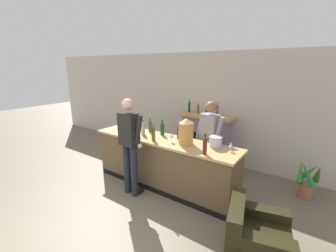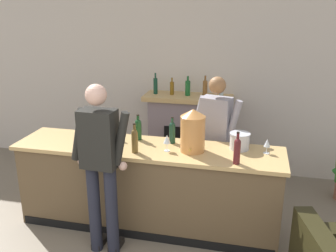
{
  "view_description": "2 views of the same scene",
  "coord_description": "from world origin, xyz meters",
  "px_view_note": "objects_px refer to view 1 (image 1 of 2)",
  "views": [
    {
      "loc": [
        2.62,
        -1.06,
        2.4
      ],
      "look_at": [
        -0.01,
        2.66,
        1.18
      ],
      "focal_mm": 24.0,
      "sensor_mm": 36.0,
      "label": 1
    },
    {
      "loc": [
        1.26,
        -1.51,
        2.59
      ],
      "look_at": [
        0.25,
        2.78,
        1.13
      ],
      "focal_mm": 40.0,
      "sensor_mm": 36.0,
      "label": 2
    }
  ],
  "objects_px": {
    "wine_bottle_merlot_tall": "(150,126)",
    "wine_bottle_burgundy_dark": "(205,145)",
    "armchair_black": "(253,238)",
    "ice_bucket_steel": "(216,142)",
    "wine_bottle_rose_blush": "(162,128)",
    "wine_glass_by_dispenser": "(171,135)",
    "person_bartender": "(209,140)",
    "wine_bottle_cabernet_heavy": "(143,128)",
    "person_customer": "(130,143)",
    "wine_bottle_chardonnay_pale": "(153,133)",
    "wine_glass_front_left": "(231,145)",
    "potted_plant_corner": "(308,180)",
    "fireplace_stone": "(206,138)",
    "copper_dispenser": "(186,131)",
    "wine_bottle_riesling_slim": "(179,132)"
  },
  "relations": [
    {
      "from": "potted_plant_corner",
      "to": "wine_glass_by_dispenser",
      "type": "height_order",
      "value": "wine_glass_by_dispenser"
    },
    {
      "from": "potted_plant_corner",
      "to": "copper_dispenser",
      "type": "xyz_separation_m",
      "value": [
        -1.93,
        -1.2,
        0.9
      ]
    },
    {
      "from": "person_bartender",
      "to": "ice_bucket_steel",
      "type": "relative_size",
      "value": 7.59
    },
    {
      "from": "wine_bottle_merlot_tall",
      "to": "person_customer",
      "type": "bearing_deg",
      "value": -76.56
    },
    {
      "from": "wine_bottle_rose_blush",
      "to": "potted_plant_corner",
      "type": "bearing_deg",
      "value": 20.64
    },
    {
      "from": "copper_dispenser",
      "to": "wine_bottle_merlot_tall",
      "type": "xyz_separation_m",
      "value": [
        -1.04,
        0.24,
        -0.11
      ]
    },
    {
      "from": "armchair_black",
      "to": "potted_plant_corner",
      "type": "bearing_deg",
      "value": 77.36
    },
    {
      "from": "wine_bottle_chardonnay_pale",
      "to": "wine_glass_by_dispenser",
      "type": "xyz_separation_m",
      "value": [
        0.33,
        0.12,
        -0.01
      ]
    },
    {
      "from": "wine_bottle_rose_blush",
      "to": "wine_glass_by_dispenser",
      "type": "relative_size",
      "value": 1.65
    },
    {
      "from": "armchair_black",
      "to": "wine_glass_by_dispenser",
      "type": "bearing_deg",
      "value": 158.56
    },
    {
      "from": "person_bartender",
      "to": "wine_bottle_rose_blush",
      "type": "bearing_deg",
      "value": -156.29
    },
    {
      "from": "ice_bucket_steel",
      "to": "wine_bottle_burgundy_dark",
      "type": "xyz_separation_m",
      "value": [
        -0.01,
        -0.41,
        0.06
      ]
    },
    {
      "from": "person_bartender",
      "to": "wine_bottle_merlot_tall",
      "type": "distance_m",
      "value": 1.29
    },
    {
      "from": "person_customer",
      "to": "wine_bottle_chardonnay_pale",
      "type": "distance_m",
      "value": 0.49
    },
    {
      "from": "wine_bottle_riesling_slim",
      "to": "wine_glass_front_left",
      "type": "relative_size",
      "value": 1.91
    },
    {
      "from": "fireplace_stone",
      "to": "wine_bottle_rose_blush",
      "type": "xyz_separation_m",
      "value": [
        -0.36,
        -1.37,
        0.51
      ]
    },
    {
      "from": "wine_bottle_cabernet_heavy",
      "to": "person_bartender",
      "type": "bearing_deg",
      "value": 26.67
    },
    {
      "from": "person_bartender",
      "to": "wine_bottle_chardonnay_pale",
      "type": "distance_m",
      "value": 1.14
    },
    {
      "from": "wine_bottle_chardonnay_pale",
      "to": "copper_dispenser",
      "type": "bearing_deg",
      "value": 16.85
    },
    {
      "from": "fireplace_stone",
      "to": "wine_bottle_cabernet_heavy",
      "type": "distance_m",
      "value": 1.81
    },
    {
      "from": "fireplace_stone",
      "to": "potted_plant_corner",
      "type": "xyz_separation_m",
      "value": [
        2.27,
        -0.38,
        -0.29
      ]
    },
    {
      "from": "armchair_black",
      "to": "ice_bucket_steel",
      "type": "relative_size",
      "value": 4.2
    },
    {
      "from": "wine_bottle_rose_blush",
      "to": "wine_bottle_merlot_tall",
      "type": "bearing_deg",
      "value": 175.91
    },
    {
      "from": "wine_bottle_chardonnay_pale",
      "to": "wine_bottle_cabernet_heavy",
      "type": "relative_size",
      "value": 1.08
    },
    {
      "from": "ice_bucket_steel",
      "to": "wine_bottle_cabernet_heavy",
      "type": "bearing_deg",
      "value": -173.13
    },
    {
      "from": "ice_bucket_steel",
      "to": "wine_glass_by_dispenser",
      "type": "height_order",
      "value": "same"
    },
    {
      "from": "wine_bottle_cabernet_heavy",
      "to": "wine_glass_by_dispenser",
      "type": "height_order",
      "value": "wine_bottle_cabernet_heavy"
    },
    {
      "from": "potted_plant_corner",
      "to": "wine_bottle_riesling_slim",
      "type": "distance_m",
      "value": 2.55
    },
    {
      "from": "person_bartender",
      "to": "wine_bottle_merlot_tall",
      "type": "height_order",
      "value": "person_bartender"
    },
    {
      "from": "armchair_black",
      "to": "wine_bottle_rose_blush",
      "type": "distance_m",
      "value": 2.55
    },
    {
      "from": "wine_glass_by_dispenser",
      "to": "armchair_black",
      "type": "bearing_deg",
      "value": -21.44
    },
    {
      "from": "wine_bottle_merlot_tall",
      "to": "wine_bottle_cabernet_heavy",
      "type": "bearing_deg",
      "value": -86.44
    },
    {
      "from": "person_customer",
      "to": "wine_bottle_chardonnay_pale",
      "type": "xyz_separation_m",
      "value": [
        0.23,
        0.41,
        0.13
      ]
    },
    {
      "from": "wine_bottle_cabernet_heavy",
      "to": "wine_glass_by_dispenser",
      "type": "xyz_separation_m",
      "value": [
        0.75,
        -0.06,
        -0.01
      ]
    },
    {
      "from": "potted_plant_corner",
      "to": "wine_bottle_rose_blush",
      "type": "bearing_deg",
      "value": -159.36
    },
    {
      "from": "armchair_black",
      "to": "wine_bottle_chardonnay_pale",
      "type": "height_order",
      "value": "wine_bottle_chardonnay_pale"
    },
    {
      "from": "wine_glass_front_left",
      "to": "wine_bottle_rose_blush",
      "type": "bearing_deg",
      "value": 176.23
    },
    {
      "from": "person_bartender",
      "to": "wine_bottle_chardonnay_pale",
      "type": "xyz_separation_m",
      "value": [
        -0.8,
        -0.79,
        0.2
      ]
    },
    {
      "from": "potted_plant_corner",
      "to": "wine_bottle_riesling_slim",
      "type": "xyz_separation_m",
      "value": [
        -2.2,
        -1.01,
        0.8
      ]
    },
    {
      "from": "ice_bucket_steel",
      "to": "person_bartender",
      "type": "bearing_deg",
      "value": 126.83
    },
    {
      "from": "wine_bottle_merlot_tall",
      "to": "wine_bottle_burgundy_dark",
      "type": "xyz_separation_m",
      "value": [
        1.54,
        -0.48,
        0.02
      ]
    },
    {
      "from": "wine_bottle_rose_blush",
      "to": "wine_bottle_burgundy_dark",
      "type": "distance_m",
      "value": 1.28
    },
    {
      "from": "ice_bucket_steel",
      "to": "wine_glass_by_dispenser",
      "type": "xyz_separation_m",
      "value": [
        -0.78,
        -0.24,
        0.04
      ]
    },
    {
      "from": "wine_bottle_burgundy_dark",
      "to": "wine_glass_front_left",
      "type": "bearing_deg",
      "value": 49.31
    },
    {
      "from": "armchair_black",
      "to": "wine_glass_front_left",
      "type": "height_order",
      "value": "wine_glass_front_left"
    },
    {
      "from": "wine_glass_by_dispenser",
      "to": "wine_bottle_cabernet_heavy",
      "type": "bearing_deg",
      "value": 175.62
    },
    {
      "from": "ice_bucket_steel",
      "to": "wine_bottle_merlot_tall",
      "type": "xyz_separation_m",
      "value": [
        -1.55,
        0.06,
        0.04
      ]
    },
    {
      "from": "wine_bottle_cabernet_heavy",
      "to": "wine_bottle_riesling_slim",
      "type": "bearing_deg",
      "value": 14.85
    },
    {
      "from": "wine_bottle_cabernet_heavy",
      "to": "fireplace_stone",
      "type": "bearing_deg",
      "value": 66.61
    },
    {
      "from": "ice_bucket_steel",
      "to": "wine_bottle_rose_blush",
      "type": "bearing_deg",
      "value": 178.21
    }
  ]
}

